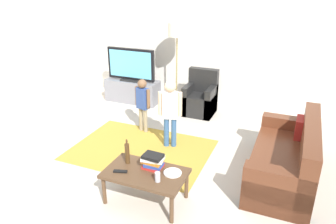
{
  "coord_description": "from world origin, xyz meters",
  "views": [
    {
      "loc": [
        1.82,
        -3.74,
        2.63
      ],
      "look_at": [
        0.0,
        0.6,
        0.65
      ],
      "focal_mm": 34.7,
      "sensor_mm": 36.0,
      "label": 1
    }
  ],
  "objects_px": {
    "book_stack": "(153,161)",
    "soda_can": "(158,177)",
    "armchair": "(201,99)",
    "child_center": "(170,108)",
    "tv_remote": "(120,171)",
    "plate": "(173,173)",
    "tv_stand": "(133,91)",
    "child_near_tv": "(143,101)",
    "floor_lamp": "(177,34)",
    "coffee_table": "(145,175)",
    "tv": "(131,65)",
    "couch": "(289,161)",
    "bottle": "(127,153)"
  },
  "relations": [
    {
      "from": "child_near_tv",
      "to": "soda_can",
      "type": "height_order",
      "value": "child_near_tv"
    },
    {
      "from": "floor_lamp",
      "to": "plate",
      "type": "xyz_separation_m",
      "value": [
        1.16,
        -3.1,
        -1.12
      ]
    },
    {
      "from": "tv",
      "to": "couch",
      "type": "xyz_separation_m",
      "value": [
        3.44,
        -1.84,
        -0.56
      ]
    },
    {
      "from": "child_center",
      "to": "tv_remote",
      "type": "xyz_separation_m",
      "value": [
        -0.02,
        -1.56,
        -0.25
      ]
    },
    {
      "from": "tv_stand",
      "to": "bottle",
      "type": "height_order",
      "value": "bottle"
    },
    {
      "from": "child_center",
      "to": "soda_can",
      "type": "distance_m",
      "value": 1.64
    },
    {
      "from": "floor_lamp",
      "to": "coffee_table",
      "type": "distance_m",
      "value": 3.51
    },
    {
      "from": "floor_lamp",
      "to": "soda_can",
      "type": "height_order",
      "value": "floor_lamp"
    },
    {
      "from": "tv_remote",
      "to": "armchair",
      "type": "bearing_deg",
      "value": 71.33
    },
    {
      "from": "bottle",
      "to": "coffee_table",
      "type": "bearing_deg",
      "value": -18.43
    },
    {
      "from": "tv_stand",
      "to": "coffee_table",
      "type": "xyz_separation_m",
      "value": [
        1.84,
        -3.04,
        0.13
      ]
    },
    {
      "from": "tv",
      "to": "floor_lamp",
      "type": "relative_size",
      "value": 0.62
    },
    {
      "from": "armchair",
      "to": "tv_remote",
      "type": "relative_size",
      "value": 5.29
    },
    {
      "from": "child_near_tv",
      "to": "bottle",
      "type": "height_order",
      "value": "child_near_tv"
    },
    {
      "from": "tv_remote",
      "to": "plate",
      "type": "distance_m",
      "value": 0.64
    },
    {
      "from": "book_stack",
      "to": "bottle",
      "type": "bearing_deg",
      "value": -177.29
    },
    {
      "from": "tv",
      "to": "couch",
      "type": "relative_size",
      "value": 0.61
    },
    {
      "from": "child_near_tv",
      "to": "tv_remote",
      "type": "height_order",
      "value": "child_near_tv"
    },
    {
      "from": "couch",
      "to": "coffee_table",
      "type": "relative_size",
      "value": 1.8
    },
    {
      "from": "book_stack",
      "to": "soda_can",
      "type": "relative_size",
      "value": 2.43
    },
    {
      "from": "couch",
      "to": "armchair",
      "type": "bearing_deg",
      "value": 135.29
    },
    {
      "from": "bottle",
      "to": "book_stack",
      "type": "bearing_deg",
      "value": 2.71
    },
    {
      "from": "armchair",
      "to": "plate",
      "type": "height_order",
      "value": "armchair"
    },
    {
      "from": "tv_remote",
      "to": "tv_stand",
      "type": "bearing_deg",
      "value": 98.38
    },
    {
      "from": "tv_stand",
      "to": "child_center",
      "type": "height_order",
      "value": "child_center"
    },
    {
      "from": "coffee_table",
      "to": "book_stack",
      "type": "bearing_deg",
      "value": 66.53
    },
    {
      "from": "tv_remote",
      "to": "soda_can",
      "type": "relative_size",
      "value": 1.42
    },
    {
      "from": "tv_stand",
      "to": "plate",
      "type": "relative_size",
      "value": 5.45
    },
    {
      "from": "child_center",
      "to": "soda_can",
      "type": "relative_size",
      "value": 9.48
    },
    {
      "from": "tv_stand",
      "to": "child_near_tv",
      "type": "height_order",
      "value": "child_near_tv"
    },
    {
      "from": "child_near_tv",
      "to": "coffee_table",
      "type": "distance_m",
      "value": 2.02
    },
    {
      "from": "tv",
      "to": "child_near_tv",
      "type": "height_order",
      "value": "tv"
    },
    {
      "from": "tv_remote",
      "to": "soda_can",
      "type": "xyz_separation_m",
      "value": [
        0.5,
        0.0,
        0.05
      ]
    },
    {
      "from": "bottle",
      "to": "couch",
      "type": "bearing_deg",
      "value": 29.57
    },
    {
      "from": "child_center",
      "to": "soda_can",
      "type": "xyz_separation_m",
      "value": [
        0.48,
        -1.56,
        -0.2
      ]
    },
    {
      "from": "armchair",
      "to": "child_near_tv",
      "type": "bearing_deg",
      "value": -119.62
    },
    {
      "from": "armchair",
      "to": "tv_remote",
      "type": "distance_m",
      "value": 3.13
    },
    {
      "from": "tv_stand",
      "to": "tv",
      "type": "height_order",
      "value": "tv"
    },
    {
      "from": "book_stack",
      "to": "armchair",
      "type": "bearing_deg",
      "value": 95.63
    },
    {
      "from": "armchair",
      "to": "soda_can",
      "type": "distance_m",
      "value": 3.16
    },
    {
      "from": "child_center",
      "to": "tv_stand",
      "type": "bearing_deg",
      "value": 134.4
    },
    {
      "from": "tv",
      "to": "tv_remote",
      "type": "height_order",
      "value": "tv"
    },
    {
      "from": "floor_lamp",
      "to": "tv_remote",
      "type": "xyz_separation_m",
      "value": [
        0.56,
        -3.32,
        -1.11
      ]
    },
    {
      "from": "couch",
      "to": "bottle",
      "type": "height_order",
      "value": "couch"
    },
    {
      "from": "book_stack",
      "to": "child_near_tv",
      "type": "bearing_deg",
      "value": 120.6
    },
    {
      "from": "floor_lamp",
      "to": "book_stack",
      "type": "height_order",
      "value": "floor_lamp"
    },
    {
      "from": "bottle",
      "to": "armchair",
      "type": "bearing_deg",
      "value": 88.7
    },
    {
      "from": "tv_stand",
      "to": "tv_remote",
      "type": "bearing_deg",
      "value": -63.79
    },
    {
      "from": "floor_lamp",
      "to": "book_stack",
      "type": "distance_m",
      "value": 3.36
    },
    {
      "from": "child_near_tv",
      "to": "plate",
      "type": "xyz_separation_m",
      "value": [
        1.25,
        -1.68,
        -0.16
      ]
    }
  ]
}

